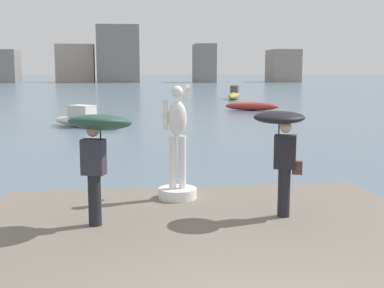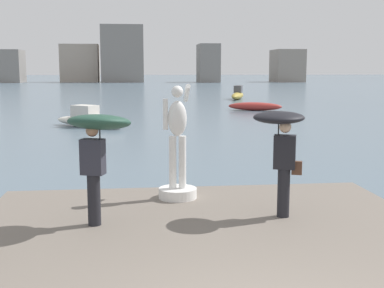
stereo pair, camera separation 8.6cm
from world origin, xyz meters
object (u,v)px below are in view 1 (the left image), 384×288
Objects in this scene: onlooker_right at (282,137)px; boat_far at (234,95)px; boat_leftward at (86,120)px; statue_white_figure at (177,159)px; onlooker_left at (98,136)px; boat_rightward at (252,106)px.

onlooker_right is 0.36× the size of boat_far.
boat_leftward is at bearing -118.62° from boat_far.
statue_white_figure is 0.54× the size of boat_leftward.
onlooker_left is at bearing -84.28° from boat_leftward.
onlooker_right is (3.19, 0.17, -0.09)m from onlooker_left.
boat_rightward is (11.06, 9.26, -0.08)m from boat_leftward.
boat_leftward is at bearing 95.72° from onlooker_left.
boat_far is at bearing 76.86° from statue_white_figure.
boat_rightward is at bearing -96.17° from boat_far.
boat_far is at bearing 61.38° from boat_leftward.
boat_leftward is (-1.83, 18.29, -1.55)m from onlooker_left.
boat_far is at bearing 79.63° from onlooker_right.
onlooker_right is 28.09m from boat_rightward.
statue_white_figure is 0.59× the size of boat_rightward.
statue_white_figure is 1.19× the size of onlooker_left.
statue_white_figure reaches higher than boat_far.
onlooker_right reaches higher than boat_rightward.
boat_far is at bearing 83.83° from boat_rightward.
boat_leftward is at bearing -140.06° from boat_rightward.
onlooker_left reaches higher than onlooker_right.
onlooker_right is at bearing -74.51° from boat_leftward.
boat_rightward is at bearing 73.31° from statue_white_figure.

